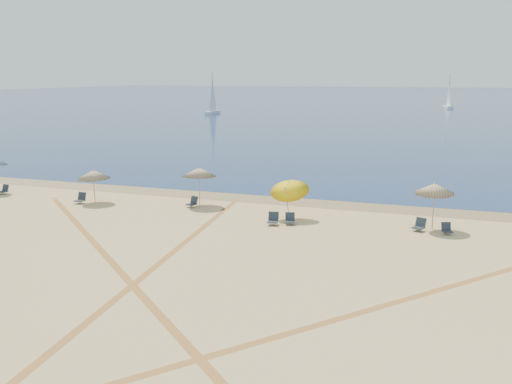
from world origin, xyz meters
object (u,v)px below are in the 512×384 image
chair_1 (4,190)px  chair_2 (81,198)px  umbrella_4 (435,188)px  chair_6 (420,225)px  umbrella_3 (289,187)px  chair_4 (273,219)px  sailboat_1 (449,98)px  chair_3 (193,202)px  chair_7 (447,229)px  sailboat_0 (213,101)px  umbrella_2 (199,172)px  chair_5 (290,219)px  umbrella_1 (94,174)px

chair_1 → chair_2: (6.97, -0.76, 0.02)m
umbrella_4 → chair_6: 2.14m
umbrella_3 → chair_4: 2.33m
chair_2 → sailboat_1: bearing=82.5°
umbrella_3 → chair_3: bearing=172.2°
umbrella_3 → chair_4: umbrella_3 is taller
chair_4 → chair_6: 7.99m
chair_4 → umbrella_4: bearing=3.2°
chair_3 → chair_7: chair_3 is taller
umbrella_4 → chair_1: (-29.12, -0.00, -1.97)m
chair_2 → sailboat_0: 90.55m
umbrella_3 → chair_6: 7.59m
umbrella_2 → umbrella_4: bearing=-5.0°
chair_2 → chair_3: chair_2 is taller
umbrella_3 → chair_7: 8.99m
chair_5 → chair_6: (7.00, 0.96, 0.02)m
umbrella_1 → chair_4: 13.09m
chair_1 → chair_7: bearing=5.9°
umbrella_1 → umbrella_4: size_ratio=0.85×
chair_4 → sailboat_1: 127.67m
chair_1 → chair_6: size_ratio=0.86×
chair_1 → chair_6: 28.48m
chair_3 → chair_6: 14.12m
umbrella_4 → chair_3: (-14.71, 0.64, -1.97)m
chair_6 → chair_1: bearing=-159.7°
umbrella_1 → umbrella_2: umbrella_2 is taller
chair_5 → chair_6: size_ratio=0.91×
umbrella_1 → chair_4: (12.89, -1.65, -1.57)m
umbrella_2 → sailboat_0: sailboat_0 is taller
chair_5 → umbrella_4: bearing=-6.1°
chair_4 → chair_6: (7.87, 1.36, -0.01)m
umbrella_1 → chair_1: size_ratio=3.12×
chair_7 → sailboat_1: (-2.21, 126.31, 2.37)m
umbrella_4 → chair_2: 22.25m
umbrella_2 → chair_3: (-0.21, -0.62, -1.88)m
sailboat_0 → umbrella_3: bearing=-67.8°
chair_6 → chair_5: bearing=-150.8°
chair_1 → sailboat_0: size_ratio=0.08×
umbrella_2 → umbrella_4: (14.50, -1.26, 0.09)m
sailboat_0 → chair_6: bearing=-64.0°
umbrella_2 → chair_6: bearing=-7.5°
umbrella_3 → chair_1: 21.12m
chair_5 → umbrella_1: bearing=157.5°
umbrella_4 → chair_4: (-8.51, -1.92, -1.96)m
chair_6 → umbrella_2: bearing=-166.1°
chair_3 → chair_7: (15.48, -1.41, -0.03)m
umbrella_2 → chair_7: (15.26, -2.03, -1.91)m
umbrella_4 → chair_6: umbrella_4 is taller
umbrella_3 → umbrella_4: 8.07m
chair_6 → sailboat_1: size_ratio=0.10×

